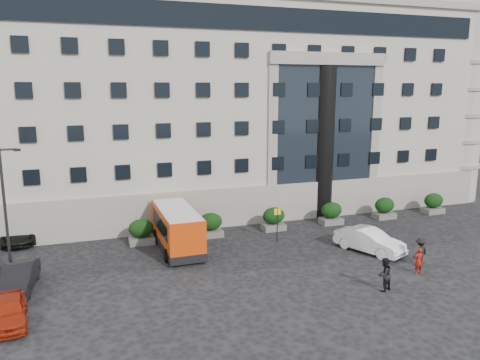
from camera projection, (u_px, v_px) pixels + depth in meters
The scene contains 20 objects.
ground at pixel (226, 277), 28.08m from camera, with size 120.00×120.00×0.00m, color black.
civic_building at pixel (218, 109), 48.64m from camera, with size 44.00×24.00×18.00m, color #A5A092.
entrance_column at pixel (323, 143), 40.17m from camera, with size 1.80×1.80×13.00m, color black.
hedge_a at pixel (141, 231), 33.88m from camera, with size 1.80×1.26×1.84m.
hedge_b at pixel (211, 225), 35.52m from camera, with size 1.80×1.26×1.84m.
hedge_c at pixel (274, 219), 37.17m from camera, with size 1.80×1.26×1.84m.
hedge_d at pixel (331, 213), 38.81m from camera, with size 1.80×1.26×1.84m.
hedge_e at pixel (384, 208), 40.46m from camera, with size 1.80×1.26×1.84m.
hedge_f at pixel (433, 203), 42.10m from camera, with size 1.80×1.26×1.84m.
street_lamp at pixel (6, 211), 26.23m from camera, with size 1.16×0.18×8.00m.
bus_stop_sign at pixel (277, 219), 34.13m from camera, with size 0.50×0.08×2.52m.
minibus at pixel (177, 227), 32.61m from camera, with size 2.72×7.02×2.92m.
red_truck at pixel (21, 204), 39.05m from camera, with size 3.65×6.26×3.17m.
parked_car_a at pixel (9, 311), 22.43m from camera, with size 1.58×3.92×1.33m, color #9A200B.
parked_car_b at pixel (19, 277), 26.18m from camera, with size 1.58×4.52×1.49m, color black.
parked_car_d at pixel (18, 232), 34.39m from camera, with size 2.31×5.02×1.39m, color black.
white_taxi at pixel (369, 241), 32.24m from camera, with size 1.71×4.91×1.62m, color white.
pedestrian_a at pixel (418, 261), 28.42m from camera, with size 0.61×0.40×1.66m, color maroon.
pedestrian_b at pixel (384, 274), 26.04m from camera, with size 0.94×0.73×1.93m, color black.
pedestrian_c at pixel (420, 252), 29.76m from camera, with size 1.18×0.68×1.83m, color black.
Camera 1 is at (-7.70, -25.26, 11.24)m, focal length 35.00 mm.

